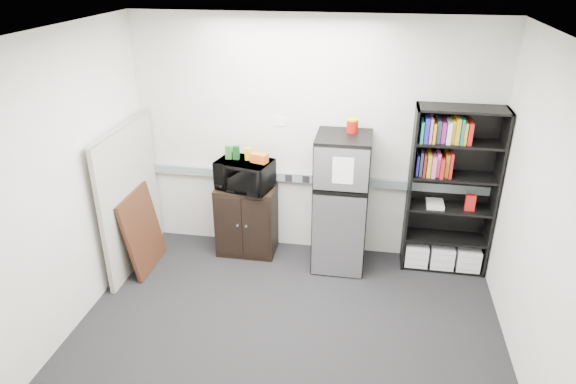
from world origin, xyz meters
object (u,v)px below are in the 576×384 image
object	(u,v)px
bookshelf	(451,193)
microwave	(245,174)
cabinet	(247,220)
refrigerator	(341,203)
cubicle_partition	(131,197)

from	to	relation	value
bookshelf	microwave	bearing A→B (deg)	-177.95
bookshelf	cabinet	distance (m)	2.30
microwave	refrigerator	xyz separation A→B (m)	(1.09, -0.06, -0.23)
bookshelf	refrigerator	size ratio (longest dim) A/B	1.21
microwave	refrigerator	bearing A→B (deg)	9.74
bookshelf	microwave	xyz separation A→B (m)	(-2.24, -0.08, 0.08)
cubicle_partition	cabinet	world-z (taller)	cubicle_partition
microwave	cubicle_partition	bearing A→B (deg)	-148.07
cubicle_partition	cabinet	size ratio (longest dim) A/B	1.94
refrigerator	bookshelf	bearing A→B (deg)	7.13
bookshelf	cabinet	size ratio (longest dim) A/B	2.22
refrigerator	cubicle_partition	bearing A→B (deg)	-171.50
cabinet	microwave	distance (m)	0.58
microwave	refrigerator	size ratio (longest dim) A/B	0.39
cubicle_partition	refrigerator	world-z (taller)	cubicle_partition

